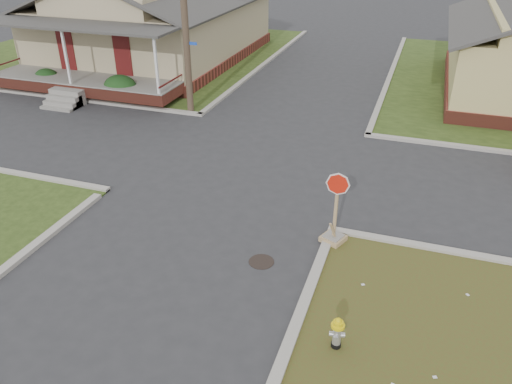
% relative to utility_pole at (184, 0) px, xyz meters
% --- Properties ---
extents(ground, '(120.00, 120.00, 0.00)m').
position_rel_utility_pole_xyz_m(ground, '(4.20, -8.90, -4.66)').
color(ground, '#2C2D2F').
rests_on(ground, ground).
extents(verge_far_left, '(19.00, 19.00, 0.05)m').
position_rel_utility_pole_xyz_m(verge_far_left, '(-8.80, 9.10, -4.64)').
color(verge_far_left, '#2D4117').
rests_on(verge_far_left, ground).
extents(curbs, '(80.00, 40.00, 0.12)m').
position_rel_utility_pole_xyz_m(curbs, '(4.20, -3.90, -4.66)').
color(curbs, '#A7A197').
rests_on(curbs, ground).
extents(manhole, '(0.64, 0.64, 0.01)m').
position_rel_utility_pole_xyz_m(manhole, '(6.40, -9.40, -4.66)').
color(manhole, black).
rests_on(manhole, ground).
extents(corner_house, '(10.10, 15.50, 5.30)m').
position_rel_utility_pole_xyz_m(corner_house, '(-5.80, 7.78, -2.38)').
color(corner_house, brown).
rests_on(corner_house, ground).
extents(utility_pole, '(1.80, 0.28, 9.00)m').
position_rel_utility_pole_xyz_m(utility_pole, '(0.00, 0.00, 0.00)').
color(utility_pole, '#443227').
rests_on(utility_pole, ground).
extents(fire_hydrant, '(0.27, 0.27, 0.73)m').
position_rel_utility_pole_xyz_m(fire_hydrant, '(8.70, -11.62, -4.21)').
color(fire_hydrant, black).
rests_on(fire_hydrant, ground).
extents(stop_sign, '(0.57, 0.56, 2.02)m').
position_rel_utility_pole_xyz_m(stop_sign, '(7.93, -7.97, -4.18)').
color(stop_sign, tan).
rests_on(stop_sign, ground).
extents(hedge_left, '(1.38, 1.13, 1.05)m').
position_rel_utility_pole_xyz_m(hedge_left, '(-8.05, 0.61, -4.09)').
color(hedge_left, '#163A15').
rests_on(hedge_left, verge_far_left).
extents(hedge_right, '(1.54, 1.26, 1.17)m').
position_rel_utility_pole_xyz_m(hedge_right, '(-3.64, 0.23, -4.02)').
color(hedge_right, '#163A15').
rests_on(hedge_right, verge_far_left).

